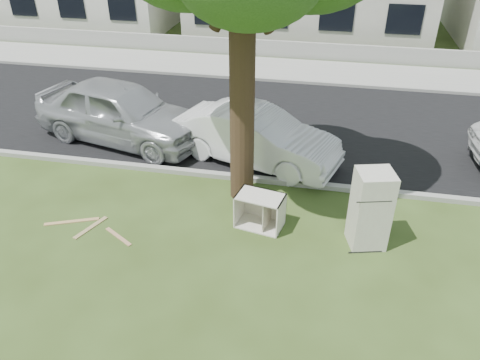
% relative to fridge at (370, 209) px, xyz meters
% --- Properties ---
extents(ground, '(120.00, 120.00, 0.00)m').
position_rel_fridge_xyz_m(ground, '(-2.39, -0.54, -0.83)').
color(ground, '#304217').
extents(road, '(120.00, 7.00, 0.01)m').
position_rel_fridge_xyz_m(road, '(-2.39, 5.46, -0.82)').
color(road, black).
rests_on(road, ground).
extents(kerb_near, '(120.00, 0.18, 0.12)m').
position_rel_fridge_xyz_m(kerb_near, '(-2.39, 1.91, -0.83)').
color(kerb_near, gray).
rests_on(kerb_near, ground).
extents(kerb_far, '(120.00, 0.18, 0.12)m').
position_rel_fridge_xyz_m(kerb_far, '(-2.39, 9.01, -0.83)').
color(kerb_far, gray).
rests_on(kerb_far, ground).
extents(sidewalk, '(120.00, 2.80, 0.01)m').
position_rel_fridge_xyz_m(sidewalk, '(-2.39, 10.46, -0.82)').
color(sidewalk, gray).
rests_on(sidewalk, ground).
extents(low_wall, '(120.00, 0.15, 0.70)m').
position_rel_fridge_xyz_m(low_wall, '(-2.39, 12.06, -0.48)').
color(low_wall, gray).
rests_on(low_wall, ground).
extents(fridge, '(0.82, 0.79, 1.65)m').
position_rel_fridge_xyz_m(fridge, '(0.00, 0.00, 0.00)').
color(fridge, silver).
rests_on(fridge, ground).
extents(cabinet, '(1.07, 0.78, 0.75)m').
position_rel_fridge_xyz_m(cabinet, '(-2.19, 0.16, -0.45)').
color(cabinet, white).
rests_on(cabinet, ground).
extents(plank_a, '(1.10, 0.52, 0.02)m').
position_rel_fridge_xyz_m(plank_a, '(-6.19, -0.52, -0.82)').
color(plank_a, tan).
rests_on(plank_a, ground).
extents(plank_b, '(0.74, 0.50, 0.02)m').
position_rel_fridge_xyz_m(plank_b, '(-4.99, -0.81, -0.82)').
color(plank_b, tan).
rests_on(plank_b, ground).
extents(plank_c, '(0.42, 0.86, 0.02)m').
position_rel_fridge_xyz_m(plank_c, '(-5.69, -0.64, -0.82)').
color(plank_c, '#9F8858').
rests_on(plank_c, ground).
extents(car_center, '(4.57, 2.76, 1.42)m').
position_rel_fridge_xyz_m(car_center, '(-2.73, 2.90, -0.12)').
color(car_center, silver).
rests_on(car_center, ground).
extents(car_left, '(5.34, 3.15, 1.70)m').
position_rel_fridge_xyz_m(car_left, '(-6.66, 3.43, 0.02)').
color(car_left, '#989B9F').
rests_on(car_left, ground).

